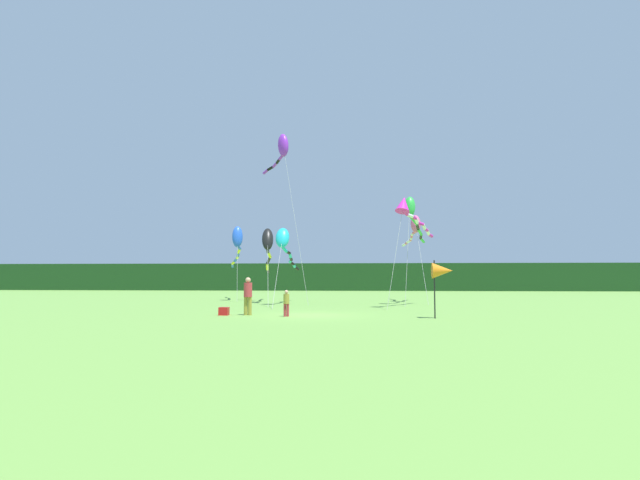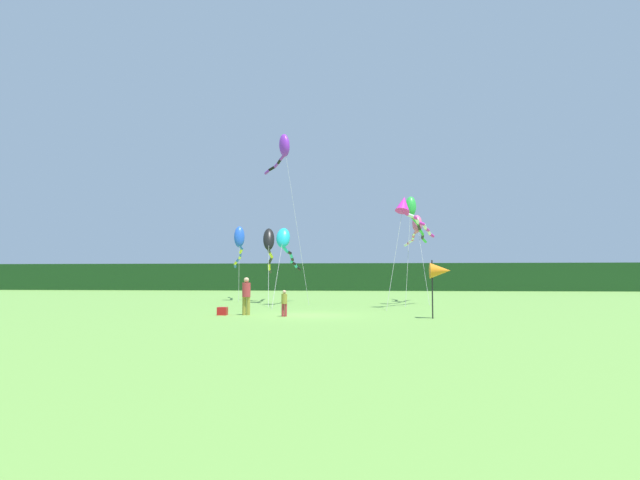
# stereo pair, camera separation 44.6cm
# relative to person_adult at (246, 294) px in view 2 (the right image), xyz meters

# --- Properties ---
(ground_plane) EXTENTS (120.00, 120.00, 0.00)m
(ground_plane) POSITION_rel_person_adult_xyz_m (2.97, 0.17, -1.01)
(ground_plane) COLOR #6B9E42
(distant_treeline) EXTENTS (108.00, 2.13, 3.62)m
(distant_treeline) POSITION_rel_person_adult_xyz_m (2.97, 45.17, 0.80)
(distant_treeline) COLOR #193D19
(distant_treeline) RESTS_ON ground
(person_adult) EXTENTS (0.40, 0.40, 1.81)m
(person_adult) POSITION_rel_person_adult_xyz_m (0.00, 0.00, 0.00)
(person_adult) COLOR olive
(person_adult) RESTS_ON ground
(person_child) EXTENTS (0.27, 0.27, 1.22)m
(person_child) POSITION_rel_person_adult_xyz_m (1.98, -0.73, -0.33)
(person_child) COLOR #B23338
(person_child) RESTS_ON ground
(cooler_box) EXTENTS (0.45, 0.40, 0.38)m
(cooler_box) POSITION_rel_person_adult_xyz_m (-1.12, -0.18, -0.82)
(cooler_box) COLOR red
(cooler_box) RESTS_ON ground
(banner_flag_pole) EXTENTS (0.90, 0.70, 2.58)m
(banner_flag_pole) POSITION_rel_person_adult_xyz_m (9.04, -1.32, 1.08)
(banner_flag_pole) COLOR black
(banner_flag_pole) RESTS_ON ground
(kite_green) EXTENTS (2.26, 8.62, 7.19)m
(kite_green) POSITION_rel_person_adult_xyz_m (8.87, 10.54, 5.03)
(kite_green) COLOR #B2B2B2
(kite_green) RESTS_ON ground
(kite_rainbow) EXTENTS (1.18, 7.66, 6.48)m
(kite_rainbow) POSITION_rel_person_adult_xyz_m (9.34, 13.95, 4.52)
(kite_rainbow) COLOR #B2B2B2
(kite_rainbow) RESTS_ON ground
(kite_purple) EXTENTS (4.08, 5.19, 12.19)m
(kite_purple) POSITION_rel_person_adult_xyz_m (-0.22, 11.83, 10.11)
(kite_purple) COLOR #B2B2B2
(kite_purple) RESTS_ON ground
(kite_magenta) EXTENTS (3.49, 7.05, 6.72)m
(kite_magenta) POSITION_rel_person_adult_xyz_m (8.22, 6.67, 4.87)
(kite_magenta) COLOR #B2B2B2
(kite_magenta) RESTS_ON ground
(kite_blue) EXTENTS (2.60, 8.26, 5.81)m
(kite_blue) POSITION_rel_person_adult_xyz_m (-4.34, 15.45, 3.55)
(kite_blue) COLOR #B2B2B2
(kite_blue) RESTS_ON ground
(kite_black) EXTENTS (2.12, 11.10, 5.39)m
(kite_black) POSITION_rel_person_adult_xyz_m (-1.23, 11.84, 3.10)
(kite_black) COLOR #B2B2B2
(kite_black) RESTS_ON ground
(kite_cyan) EXTENTS (0.92, 10.63, 5.19)m
(kite_cyan) POSITION_rel_person_adult_xyz_m (0.32, 9.58, 3.06)
(kite_cyan) COLOR #B2B2B2
(kite_cyan) RESTS_ON ground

